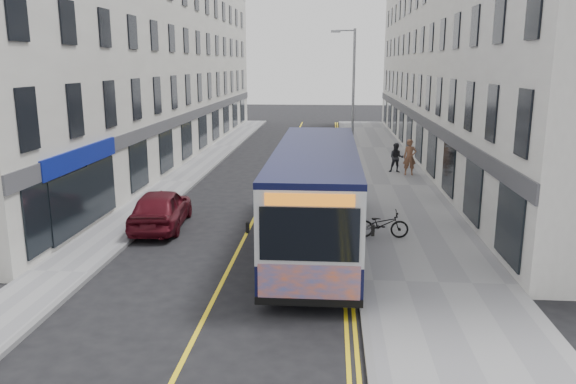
% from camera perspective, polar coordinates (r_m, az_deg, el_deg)
% --- Properties ---
extents(ground, '(140.00, 140.00, 0.00)m').
position_cam_1_polar(ground, '(17.98, -5.84, -7.40)').
color(ground, black).
rests_on(ground, ground).
extents(pavement_east, '(4.50, 64.00, 0.12)m').
position_cam_1_polar(pavement_east, '(29.41, 10.46, 0.63)').
color(pavement_east, gray).
rests_on(pavement_east, ground).
extents(pavement_west, '(2.00, 64.00, 0.12)m').
position_cam_1_polar(pavement_west, '(30.34, -11.18, 0.98)').
color(pavement_west, gray).
rests_on(pavement_west, ground).
extents(kerb_east, '(0.18, 64.00, 0.13)m').
position_cam_1_polar(kerb_east, '(29.25, 6.07, 0.72)').
color(kerb_east, slate).
rests_on(kerb_east, ground).
extents(kerb_west, '(0.18, 64.00, 0.13)m').
position_cam_1_polar(kerb_west, '(30.08, -9.34, 0.96)').
color(kerb_west, slate).
rests_on(kerb_west, ground).
extents(road_centre_line, '(0.12, 64.00, 0.01)m').
position_cam_1_polar(road_centre_line, '(29.41, -1.74, 0.73)').
color(road_centre_line, yellow).
rests_on(road_centre_line, ground).
extents(road_dbl_yellow_inner, '(0.10, 64.00, 0.01)m').
position_cam_1_polar(road_dbl_yellow_inner, '(29.25, 5.19, 0.61)').
color(road_dbl_yellow_inner, yellow).
rests_on(road_dbl_yellow_inner, ground).
extents(road_dbl_yellow_outer, '(0.10, 64.00, 0.01)m').
position_cam_1_polar(road_dbl_yellow_outer, '(29.26, 5.58, 0.61)').
color(road_dbl_yellow_outer, yellow).
rests_on(road_dbl_yellow_outer, ground).
extents(terrace_east, '(6.00, 46.00, 13.00)m').
position_cam_1_polar(terrace_east, '(38.50, 17.45, 12.79)').
color(terrace_east, white).
rests_on(terrace_east, ground).
extents(terrace_west, '(6.00, 46.00, 13.00)m').
position_cam_1_polar(terrace_west, '(39.48, -13.80, 13.00)').
color(terrace_west, silver).
rests_on(terrace_west, ground).
extents(streetlamp, '(1.32, 0.18, 8.00)m').
position_cam_1_polar(streetlamp, '(30.65, 6.49, 9.42)').
color(streetlamp, gray).
rests_on(streetlamp, ground).
extents(city_bus, '(2.77, 11.90, 3.46)m').
position_cam_1_polar(city_bus, '(19.39, 2.87, -0.00)').
color(city_bus, black).
rests_on(city_bus, ground).
extents(bicycle, '(1.90, 0.69, 0.99)m').
position_cam_1_polar(bicycle, '(20.36, 9.54, -3.25)').
color(bicycle, black).
rests_on(bicycle, pavement_east).
extents(pedestrian_near, '(0.74, 0.49, 2.00)m').
position_cam_1_polar(pedestrian_near, '(32.01, 12.26, 3.47)').
color(pedestrian_near, brown).
rests_on(pedestrian_near, pavement_east).
extents(pedestrian_far, '(0.89, 0.73, 1.68)m').
position_cam_1_polar(pedestrian_far, '(32.61, 10.96, 3.43)').
color(pedestrian_far, black).
rests_on(pedestrian_far, pavement_east).
extents(car_white, '(1.70, 4.79, 1.57)m').
position_cam_1_polar(car_white, '(37.32, 3.53, 4.55)').
color(car_white, white).
rests_on(car_white, ground).
extents(car_maroon, '(2.18, 4.67, 1.55)m').
position_cam_1_polar(car_maroon, '(22.18, -12.78, -1.62)').
color(car_maroon, '#500D17').
rests_on(car_maroon, ground).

